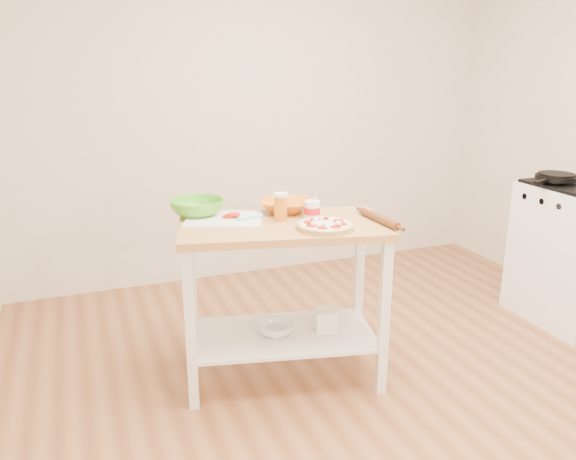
# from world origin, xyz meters

# --- Properties ---
(room_shell) EXTENTS (4.04, 4.54, 2.74)m
(room_shell) POSITION_xyz_m (0.00, 0.00, 1.35)
(room_shell) COLOR #9E643A
(room_shell) RESTS_ON ground
(prep_island) EXTENTS (1.18, 0.82, 0.90)m
(prep_island) POSITION_xyz_m (-0.41, 0.61, 0.64)
(prep_island) COLOR tan
(prep_island) RESTS_ON ground
(skillet) EXTENTS (0.40, 0.26, 0.03)m
(skillet) POSITION_xyz_m (1.57, 0.73, 0.98)
(skillet) COLOR black
(skillet) RESTS_ON gas_stove
(pizza) EXTENTS (0.29, 0.29, 0.05)m
(pizza) POSITION_xyz_m (-0.25, 0.43, 0.92)
(pizza) COLOR tan
(pizza) RESTS_ON prep_island
(cutting_board) EXTENTS (0.48, 0.43, 0.04)m
(cutting_board) POSITION_xyz_m (-0.69, 0.77, 0.91)
(cutting_board) COLOR white
(cutting_board) RESTS_ON prep_island
(spatula) EXTENTS (0.15, 0.05, 0.01)m
(spatula) POSITION_xyz_m (-0.57, 0.70, 0.92)
(spatula) COLOR #42D2AB
(spatula) RESTS_ON cutting_board
(knife) EXTENTS (0.27, 0.09, 0.01)m
(knife) POSITION_xyz_m (-0.68, 0.93, 0.92)
(knife) COLOR silver
(knife) RESTS_ON cutting_board
(orange_bowl) EXTENTS (0.38, 0.38, 0.07)m
(orange_bowl) POSITION_xyz_m (-0.32, 0.81, 0.93)
(orange_bowl) COLOR orange
(orange_bowl) RESTS_ON prep_island
(green_bowl) EXTENTS (0.40, 0.40, 0.09)m
(green_bowl) POSITION_xyz_m (-0.80, 0.90, 0.95)
(green_bowl) COLOR #4FB125
(green_bowl) RESTS_ON prep_island
(beer_pint) EXTENTS (0.07, 0.07, 0.15)m
(beer_pint) POSITION_xyz_m (-0.41, 0.65, 0.97)
(beer_pint) COLOR orange
(beer_pint) RESTS_ON prep_island
(yogurt_tub) EXTENTS (0.09, 0.09, 0.18)m
(yogurt_tub) POSITION_xyz_m (-0.24, 0.60, 0.95)
(yogurt_tub) COLOR white
(yogurt_tub) RESTS_ON prep_island
(rolling_pin) EXTENTS (0.05, 0.35, 0.04)m
(rolling_pin) POSITION_xyz_m (0.06, 0.43, 0.92)
(rolling_pin) COLOR brown
(rolling_pin) RESTS_ON prep_island
(shelf_glass_bowl) EXTENTS (0.24, 0.24, 0.07)m
(shelf_glass_bowl) POSITION_xyz_m (-0.46, 0.61, 0.29)
(shelf_glass_bowl) COLOR silver
(shelf_glass_bowl) RESTS_ON prep_island
(shelf_bin) EXTENTS (0.15, 0.15, 0.12)m
(shelf_bin) POSITION_xyz_m (-0.17, 0.56, 0.32)
(shelf_bin) COLOR white
(shelf_bin) RESTS_ON prep_island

